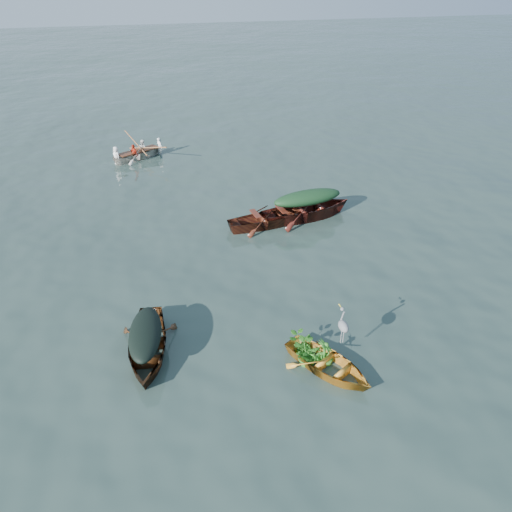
{
  "coord_description": "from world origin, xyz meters",
  "views": [
    {
      "loc": [
        -3.94,
        -9.8,
        8.3
      ],
      "look_at": [
        -0.82,
        2.79,
        0.5
      ],
      "focal_mm": 35.0,
      "sensor_mm": 36.0,
      "label": 1
    }
  ],
  "objects": [
    {
      "name": "rowers",
      "position": [
        -3.85,
        13.75,
        0.8
      ],
      "size": [
        2.7,
        2.14,
        0.76
      ],
      "primitive_type": "imported",
      "rotation": [
        0.0,
        0.0,
        2.1
      ],
      "color": "white",
      "rests_on": "rowed_boat"
    },
    {
      "name": "yellow_dinghy",
      "position": [
        -0.24,
        -1.86,
        0.0
      ],
      "size": [
        2.56,
        3.07,
        0.75
      ],
      "primitive_type": "imported",
      "rotation": [
        0.0,
        0.0,
        0.56
      ],
      "color": "gold",
      "rests_on": "ground"
    },
    {
      "name": "green_tarp_cover",
      "position": [
        1.84,
        5.78,
        0.83
      ],
      "size": [
        2.74,
        1.2,
        0.52
      ],
      "primitive_type": "ellipsoid",
      "rotation": [
        0.0,
        0.0,
        1.72
      ],
      "color": "#16371B",
      "rests_on": "green_tarp_boat"
    },
    {
      "name": "dark_covered_boat",
      "position": [
        -4.28,
        -0.26,
        0.0
      ],
      "size": [
        1.85,
        3.88,
        0.94
      ],
      "primitive_type": "imported",
      "rotation": [
        0.0,
        0.0,
        -0.13
      ],
      "color": "#41220F",
      "rests_on": "ground"
    },
    {
      "name": "green_tarp_boat",
      "position": [
        1.84,
        5.78,
        0.0
      ],
      "size": [
        4.97,
        2.18,
        1.15
      ],
      "primitive_type": "imported",
      "rotation": [
        0.0,
        0.0,
        1.72
      ],
      "color": "#551D13",
      "rests_on": "ground"
    },
    {
      "name": "dinghy_weeds",
      "position": [
        -0.51,
        -1.38,
        0.67
      ],
      "size": [
        1.07,
        1.13,
        0.6
      ],
      "primitive_type": "imported",
      "rotation": [
        0.0,
        0.0,
        0.56
      ],
      "color": "#20711D",
      "rests_on": "yellow_dinghy"
    },
    {
      "name": "rowed_boat",
      "position": [
        -3.85,
        13.75,
        0.0
      ],
      "size": [
        3.7,
        2.79,
        0.83
      ],
      "primitive_type": "imported",
      "rotation": [
        0.0,
        0.0,
        2.1
      ],
      "color": "silver",
      "rests_on": "ground"
    },
    {
      "name": "ground",
      "position": [
        0.0,
        0.0,
        0.0
      ],
      "size": [
        140.0,
        140.0,
        0.0
      ],
      "primitive_type": "plane",
      "color": "#2F423B",
      "rests_on": "ground"
    },
    {
      "name": "oars",
      "position": [
        -3.85,
        13.75,
        0.45
      ],
      "size": [
        1.84,
        2.55,
        0.06
      ],
      "primitive_type": null,
      "rotation": [
        0.0,
        0.0,
        2.1
      ],
      "color": "brown",
      "rests_on": "rowed_boat"
    },
    {
      "name": "dark_tarp_cover",
      "position": [
        -4.28,
        -0.26,
        0.67
      ],
      "size": [
        1.01,
        2.14,
        0.4
      ],
      "primitive_type": "ellipsoid",
      "rotation": [
        0.0,
        0.0,
        -0.13
      ],
      "color": "black",
      "rests_on": "dark_covered_boat"
    },
    {
      "name": "thwart_benches",
      "position": [
        0.32,
        5.55,
        0.49
      ],
      "size": [
        2.14,
        1.04,
        0.04
      ],
      "primitive_type": null,
      "rotation": [
        0.0,
        0.0,
        1.71
      ],
      "color": "#4B1C11",
      "rests_on": "open_wooden_boat"
    },
    {
      "name": "open_wooden_boat",
      "position": [
        0.32,
        5.55,
        0.0
      ],
      "size": [
        4.25,
        1.82,
        0.94
      ],
      "primitive_type": "imported",
      "rotation": [
        0.0,
        0.0,
        1.71
      ],
      "color": "#5B2A16",
      "rests_on": "ground"
    },
    {
      "name": "heron",
      "position": [
        0.19,
        -1.52,
        0.83
      ],
      "size": [
        0.45,
        0.49,
        0.92
      ],
      "primitive_type": null,
      "rotation": [
        0.0,
        0.0,
        0.56
      ],
      "color": "gray",
      "rests_on": "yellow_dinghy"
    }
  ]
}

